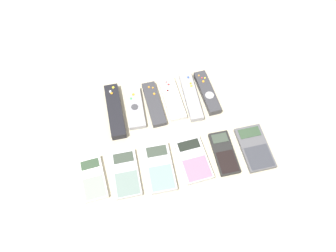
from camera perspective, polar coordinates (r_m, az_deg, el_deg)
The scene contains 13 objects.
ground_plane at distance 1.05m, azimuth 0.31°, elevation -1.56°, with size 3.00×3.00×0.00m, color #B2A88E.
remote_0 at distance 1.10m, azimuth -9.22°, elevation 2.62°, with size 0.05×0.20×0.03m.
remote_1 at distance 1.10m, azimuth -5.81°, elevation 3.16°, with size 0.06×0.16×0.02m.
remote_2 at distance 1.11m, azimuth -2.48°, elevation 3.88°, with size 0.05×0.18×0.02m.
remote_3 at distance 1.12m, azimuth 0.74°, elevation 4.79°, with size 0.06×0.17×0.02m.
remote_4 at distance 1.13m, azimuth 4.00°, elevation 5.20°, with size 0.05×0.20×0.02m.
remote_5 at distance 1.14m, azimuth 6.82°, elevation 5.81°, with size 0.05×0.17×0.03m.
calculator_0 at distance 1.01m, azimuth -12.92°, elevation -8.97°, with size 0.08×0.14×0.02m.
calculator_1 at distance 1.00m, azimuth -7.33°, elevation -8.23°, with size 0.08×0.15×0.02m.
calculator_2 at distance 1.00m, azimuth -1.45°, elevation -7.28°, with size 0.08×0.16×0.02m.
calculator_3 at distance 1.01m, azimuth 4.47°, elevation -5.90°, with size 0.09×0.15×0.02m.
calculator_4 at distance 1.03m, azimuth 9.73°, elevation -4.63°, with size 0.06×0.15×0.02m.
calculator_5 at distance 1.06m, azimuth 14.87°, elevation -3.69°, with size 0.09×0.15×0.02m.
Camera 1 is at (-0.12, -0.49, 0.93)m, focal length 35.00 mm.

